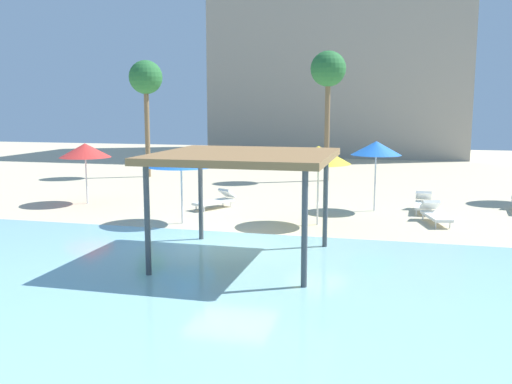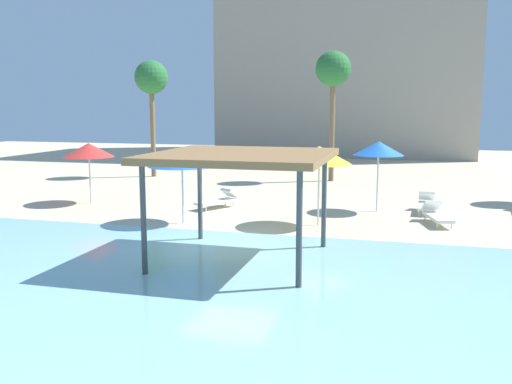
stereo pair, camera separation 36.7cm
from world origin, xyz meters
name	(u,v)px [view 2 (the right image)]	position (x,y,z in m)	size (l,w,h in m)	color
ground_plane	(230,245)	(0.00, 0.00, 0.00)	(80.00, 80.00, 0.00)	beige
lagoon_water	(153,305)	(0.00, -5.25, 0.02)	(44.00, 13.50, 0.04)	#8CC6CC
shade_pavilion	(242,159)	(0.81, -1.52, 2.71)	(4.48, 4.48, 2.88)	#42474C
beach_umbrella_yellow_0	(319,155)	(2.06, 3.48, 2.42)	(2.21, 2.21, 2.73)	silver
beach_umbrella_red_1	(89,150)	(-7.91, 5.36, 2.24)	(2.12, 2.12, 2.54)	silver
beach_umbrella_blue_2	(182,157)	(-2.56, 2.57, 2.31)	(2.36, 2.36, 2.64)	silver
beach_umbrella_blue_3	(379,148)	(3.87, 6.62, 2.45)	(1.94, 1.94, 2.73)	silver
lounge_chair_1	(219,200)	(-2.29, 5.68, 0.33)	(1.47, 1.94, 0.74)	white
lounge_chair_2	(437,214)	(6.01, 4.79, 0.33)	(1.05, 1.99, 0.74)	white
lounge_chair_5	(426,204)	(5.73, 6.93, 0.33)	(0.68, 1.92, 0.74)	white
palm_tree_0	(151,80)	(-9.28, 14.38, 5.50)	(1.90, 1.90, 6.63)	brown
palm_tree_2	(333,72)	(0.95, 15.09, 5.83)	(1.90, 1.90, 6.98)	brown
hotel_block_0	(350,28)	(-0.23, 34.35, 10.61)	(20.42, 11.94, 21.22)	#9E9384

